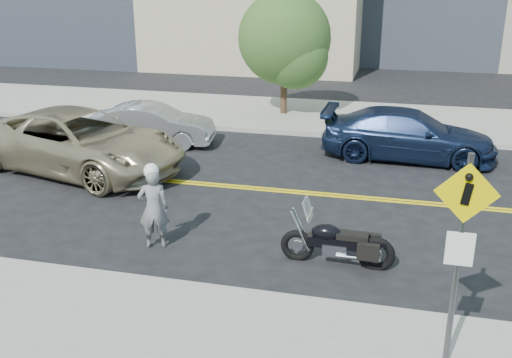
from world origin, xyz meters
The scene contains 9 objects.
ground_plane centered at (0.00, 0.00, 0.00)m, with size 120.00×120.00×0.00m, color black.
sidewalk_far centered at (0.00, 7.50, 0.07)m, with size 60.00×5.00×0.15m, color #9E9B91.
pedestrian_sign centered at (4.20, -6.31, 1.96)m, with size 0.78×0.08×3.00m.
motorcyclist centered at (-1.16, -3.61, 0.86)m, with size 0.69×0.57×1.73m.
motorcycle centered at (2.41, -3.48, 0.62)m, with size 2.04×0.62×1.24m, color black, non-canonical shape.
suv centered at (-4.88, 0.21, 0.82)m, with size 2.71×5.88×1.63m, color tan.
parked_car_silver centered at (-4.04, 3.02, 0.62)m, with size 1.32×3.79×1.25m, color #9A9DA2.
parked_car_blue centered at (3.60, 3.44, 0.70)m, with size 1.97×4.86×1.41m, color #162444.
tree_far_a centered at (-0.81, 7.44, 2.82)m, with size 3.26×3.26×4.46m.
Camera 1 is at (3.34, -13.51, 5.27)m, focal length 42.00 mm.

